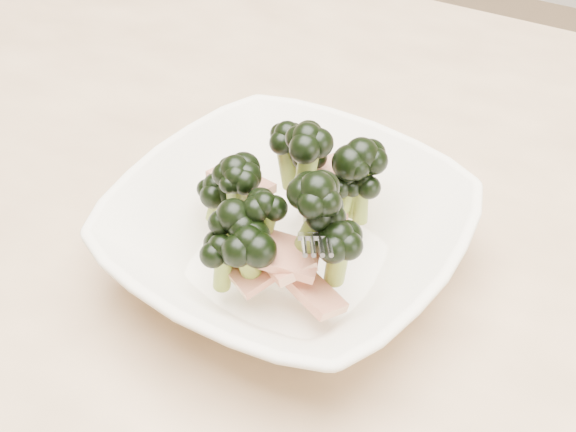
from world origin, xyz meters
name	(u,v)px	position (x,y,z in m)	size (l,w,h in m)	color
dining_table	(298,299)	(0.00, 0.00, 0.65)	(1.20, 0.80, 0.75)	tan
broccoli_dish	(289,230)	(0.02, -0.05, 0.79)	(0.28, 0.28, 0.12)	white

